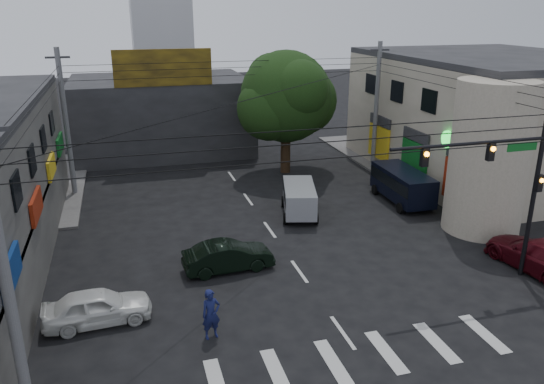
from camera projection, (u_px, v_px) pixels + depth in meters
name	position (u px, v px, depth m)	size (l,w,h in m)	color
ground	(315.00, 293.00, 22.33)	(160.00, 160.00, 0.00)	black
sidewalk_far_right	(445.00, 154.00, 43.32)	(16.00, 16.00, 0.15)	#514F4C
building_right	(491.00, 118.00, 37.49)	(14.00, 18.00, 8.00)	gray
corner_column	(489.00, 158.00, 27.50)	(4.00, 4.00, 8.00)	gray
building_far	(161.00, 114.00, 43.92)	(14.00, 10.00, 6.00)	#232326
billboard	(163.00, 68.00, 38.05)	(7.00, 0.30, 2.60)	olive
street_tree	(286.00, 97.00, 37.00)	(6.40, 6.40, 8.70)	black
traffic_gantry	(504.00, 175.00, 21.86)	(7.10, 0.35, 7.20)	black
utility_pole_near_left	(5.00, 278.00, 14.01)	(0.32, 0.32, 9.20)	#59595B
utility_pole_far_left	(66.00, 124.00, 32.62)	(0.32, 0.32, 9.20)	#59595B
utility_pole_far_right	(376.00, 107.00, 38.07)	(0.32, 0.32, 9.20)	#59595B
dark_sedan	(228.00, 256.00, 24.11)	(4.18, 1.69, 1.35)	black
white_compact	(97.00, 307.00, 20.03)	(4.09, 1.85, 1.36)	silver
maroon_sedan	(539.00, 255.00, 24.02)	(2.77, 5.45, 1.51)	#470A12
silver_minivan	(299.00, 200.00, 30.50)	(2.71, 4.39, 1.76)	#ABADB4
navy_van	(402.00, 187.00, 32.45)	(2.06, 5.11, 2.03)	black
traffic_officer	(211.00, 314.00, 19.03)	(0.78, 0.60, 1.92)	#131845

